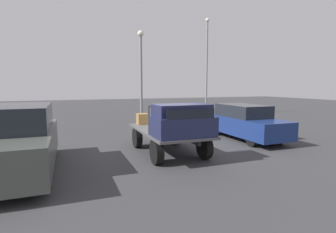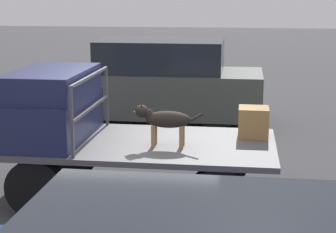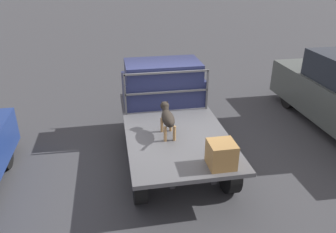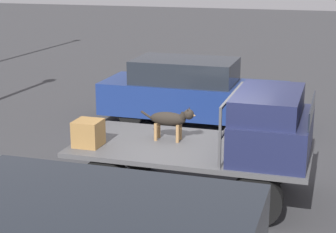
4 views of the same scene
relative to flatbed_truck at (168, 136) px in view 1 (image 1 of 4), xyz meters
The scene contains 10 objects.
ground_plane 0.64m from the flatbed_truck, ahead, with size 80.00×80.00×0.00m, color #38383A.
flatbed_truck is the anchor object (origin of this frame).
truck_cab 1.52m from the flatbed_truck, ahead, with size 1.22×1.94×1.04m.
truck_headboard 1.12m from the flatbed_truck, ahead, with size 0.04×1.94×0.97m.
dog 0.78m from the flatbed_truck, 155.77° to the left, with size 1.01×0.24×0.63m.
cargo_crate 1.83m from the flatbed_truck, 163.07° to the right, with size 0.45×0.45×0.45m.
parked_sedan 4.49m from the flatbed_truck, 104.73° to the left, with size 4.54×1.72×1.62m.
parked_pickup_far 4.91m from the flatbed_truck, 83.42° to the right, with size 5.15×1.94×1.96m.
light_pole_near 8.03m from the flatbed_truck, behind, with size 0.39×0.39×5.96m.
light_pole_far 14.11m from the flatbed_truck, 144.76° to the left, with size 0.34×0.34×8.17m.
Camera 1 is at (9.04, -3.47, 2.53)m, focal length 28.00 mm.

